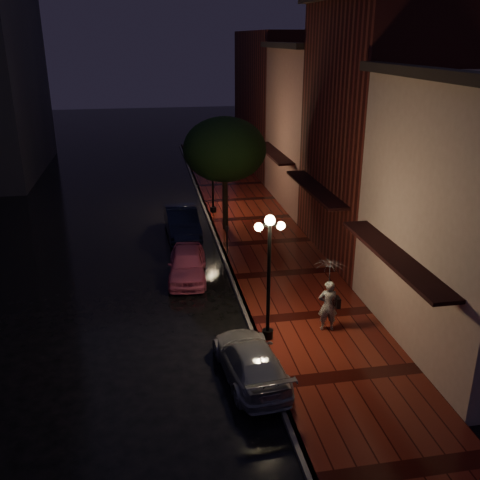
{
  "coord_description": "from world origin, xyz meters",
  "views": [
    {
      "loc": [
        -3.29,
        -20.13,
        9.56
      ],
      "look_at": [
        0.48,
        0.99,
        1.4
      ],
      "focal_mm": 40.0,
      "sensor_mm": 36.0,
      "label": 1
    }
  ],
  "objects_px": {
    "streetlamp_far": "(213,170)",
    "pink_car": "(187,264)",
    "streetlamp_near": "(269,271)",
    "silver_car": "(251,361)",
    "woman_with_umbrella": "(329,285)",
    "street_tree": "(225,151)",
    "parking_meter": "(227,237)",
    "navy_car": "(182,222)"
  },
  "relations": [
    {
      "from": "navy_car",
      "to": "woman_with_umbrella",
      "type": "height_order",
      "value": "woman_with_umbrella"
    },
    {
      "from": "navy_car",
      "to": "woman_with_umbrella",
      "type": "relative_size",
      "value": 1.73
    },
    {
      "from": "woman_with_umbrella",
      "to": "parking_meter",
      "type": "bearing_deg",
      "value": -64.19
    },
    {
      "from": "silver_car",
      "to": "streetlamp_far",
      "type": "bearing_deg",
      "value": -98.82
    },
    {
      "from": "streetlamp_far",
      "to": "streetlamp_near",
      "type": "bearing_deg",
      "value": -90.0
    },
    {
      "from": "street_tree",
      "to": "woman_with_umbrella",
      "type": "relative_size",
      "value": 2.27
    },
    {
      "from": "street_tree",
      "to": "parking_meter",
      "type": "xyz_separation_m",
      "value": [
        -0.46,
        -3.53,
        -3.25
      ]
    },
    {
      "from": "streetlamp_near",
      "to": "pink_car",
      "type": "xyz_separation_m",
      "value": [
        -2.2,
        5.53,
        -1.94
      ]
    },
    {
      "from": "street_tree",
      "to": "silver_car",
      "type": "height_order",
      "value": "street_tree"
    },
    {
      "from": "parking_meter",
      "to": "street_tree",
      "type": "bearing_deg",
      "value": 103.35
    },
    {
      "from": "streetlamp_far",
      "to": "street_tree",
      "type": "xyz_separation_m",
      "value": [
        0.26,
        -3.01,
        1.64
      ]
    },
    {
      "from": "street_tree",
      "to": "parking_meter",
      "type": "distance_m",
      "value": 4.82
    },
    {
      "from": "woman_with_umbrella",
      "to": "silver_car",
      "type": "bearing_deg",
      "value": 42.06
    },
    {
      "from": "street_tree",
      "to": "silver_car",
      "type": "bearing_deg",
      "value": -95.37
    },
    {
      "from": "pink_car",
      "to": "woman_with_umbrella",
      "type": "height_order",
      "value": "woman_with_umbrella"
    },
    {
      "from": "navy_car",
      "to": "street_tree",
      "type": "bearing_deg",
      "value": 2.5
    },
    {
      "from": "pink_car",
      "to": "parking_meter",
      "type": "bearing_deg",
      "value": 49.73
    },
    {
      "from": "pink_car",
      "to": "woman_with_umbrella",
      "type": "distance_m",
      "value": 6.96
    },
    {
      "from": "streetlamp_near",
      "to": "silver_car",
      "type": "bearing_deg",
      "value": -116.87
    },
    {
      "from": "streetlamp_near",
      "to": "pink_car",
      "type": "height_order",
      "value": "streetlamp_near"
    },
    {
      "from": "silver_car",
      "to": "parking_meter",
      "type": "bearing_deg",
      "value": -99.99
    },
    {
      "from": "pink_car",
      "to": "navy_car",
      "type": "bearing_deg",
      "value": 93.75
    },
    {
      "from": "streetlamp_near",
      "to": "streetlamp_far",
      "type": "height_order",
      "value": "same"
    },
    {
      "from": "navy_car",
      "to": "streetlamp_far",
      "type": "bearing_deg",
      "value": 55.45
    },
    {
      "from": "navy_car",
      "to": "silver_car",
      "type": "xyz_separation_m",
      "value": [
        1.07,
        -12.68,
        -0.14
      ]
    },
    {
      "from": "streetlamp_near",
      "to": "silver_car",
      "type": "distance_m",
      "value": 2.91
    },
    {
      "from": "streetlamp_far",
      "to": "pink_car",
      "type": "distance_m",
      "value": 8.97
    },
    {
      "from": "streetlamp_far",
      "to": "woman_with_umbrella",
      "type": "height_order",
      "value": "streetlamp_far"
    },
    {
      "from": "streetlamp_near",
      "to": "silver_car",
      "type": "xyz_separation_m",
      "value": [
        -0.95,
        -1.88,
        -2.01
      ]
    },
    {
      "from": "street_tree",
      "to": "navy_car",
      "type": "xyz_separation_m",
      "value": [
        -2.28,
        -0.19,
        -3.51
      ]
    },
    {
      "from": "streetlamp_near",
      "to": "street_tree",
      "type": "relative_size",
      "value": 0.74
    },
    {
      "from": "streetlamp_near",
      "to": "woman_with_umbrella",
      "type": "xyz_separation_m",
      "value": [
        2.13,
        0.2,
        -0.76
      ]
    },
    {
      "from": "silver_car",
      "to": "parking_meter",
      "type": "distance_m",
      "value": 9.37
    },
    {
      "from": "silver_car",
      "to": "woman_with_umbrella",
      "type": "height_order",
      "value": "woman_with_umbrella"
    },
    {
      "from": "streetlamp_near",
      "to": "pink_car",
      "type": "distance_m",
      "value": 6.26
    },
    {
      "from": "navy_car",
      "to": "silver_car",
      "type": "bearing_deg",
      "value": -87.41
    },
    {
      "from": "streetlamp_near",
      "to": "street_tree",
      "type": "distance_m",
      "value": 11.12
    },
    {
      "from": "streetlamp_far",
      "to": "parking_meter",
      "type": "distance_m",
      "value": 6.74
    },
    {
      "from": "streetlamp_near",
      "to": "parking_meter",
      "type": "distance_m",
      "value": 7.63
    },
    {
      "from": "streetlamp_far",
      "to": "parking_meter",
      "type": "height_order",
      "value": "streetlamp_far"
    },
    {
      "from": "streetlamp_far",
      "to": "street_tree",
      "type": "distance_m",
      "value": 3.44
    },
    {
      "from": "streetlamp_near",
      "to": "navy_car",
      "type": "xyz_separation_m",
      "value": [
        -2.02,
        10.8,
        -1.87
      ]
    }
  ]
}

